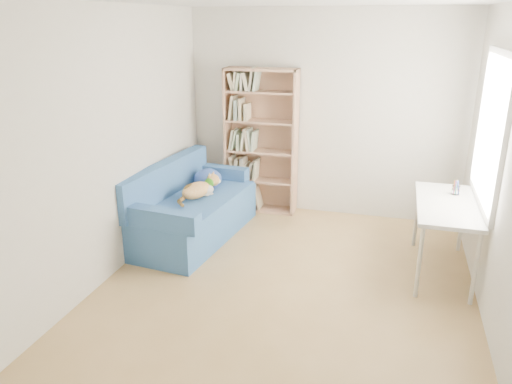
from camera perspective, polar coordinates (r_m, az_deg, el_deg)
ground at (r=5.02m, az=3.71°, el=-10.14°), size 4.00×4.00×0.00m
room_shell at (r=4.47m, az=5.51°, el=8.54°), size 3.54×4.04×2.62m
sofa at (r=5.91m, az=-7.47°, el=-1.95°), size 1.04×1.89×0.89m
bookshelf at (r=6.54m, az=0.58°, el=5.13°), size 0.94×0.29×1.88m
desk at (r=5.25m, az=20.95°, el=-1.90°), size 0.58×1.26×0.75m
pen_cup at (r=5.49m, az=21.87°, el=0.31°), size 0.08×0.08×0.15m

